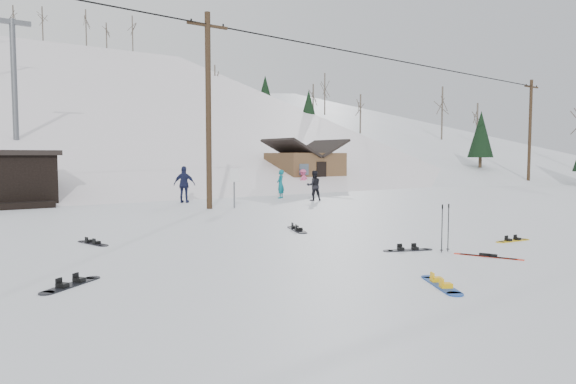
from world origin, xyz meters
TOP-DOWN VIEW (x-y plane):
  - ground at (0.00, 0.00)m, footprint 200.00×200.00m
  - ski_slope at (0.00, 55.00)m, footprint 60.00×85.24m
  - ridge_right at (38.00, 50.00)m, footprint 45.66×93.98m
  - treeline_right at (36.00, 42.00)m, footprint 20.00×60.00m
  - utility_pole at (2.00, 14.00)m, footprint 2.00×0.26m
  - utility_pole_right at (34.00, 17.00)m, footprint 2.00×0.26m
  - trail_sign at (3.10, 13.58)m, footprint 0.50×0.09m
  - lift_hut at (-5.00, 20.94)m, footprint 3.40×4.10m
  - lift_tower_near at (-4.00, 30.00)m, footprint 2.20×0.36m
  - cabin at (15.00, 24.00)m, footprint 5.39×4.40m
  - hero_snowboard at (-0.73, -1.47)m, footprint 0.93×1.41m
  - hero_skis at (2.47, -0.32)m, footprint 0.72×1.53m
  - ski_poles at (2.15, 0.72)m, footprint 0.34×0.09m
  - board_scatter_a at (-6.49, 2.53)m, footprint 1.25×0.99m
  - board_scatter_b at (-4.95, 7.13)m, footprint 0.56×1.34m
  - board_scatter_d at (1.52, 1.39)m, footprint 1.27×0.69m
  - board_scatter_e at (5.14, 0.69)m, footprint 1.28×0.37m
  - board_scatter_f at (1.30, 6.03)m, footprint 0.82×1.62m
  - skier_teal at (8.05, 17.06)m, footprint 0.72×0.68m
  - skier_dark at (8.66, 14.66)m, footprint 0.99×0.89m
  - skier_pink at (13.03, 21.59)m, footprint 1.10×0.81m
  - skier_navy at (2.30, 17.57)m, footprint 1.18×1.06m

SIDE VIEW (x-z plane):
  - ski_slope at x=0.00m, z-range -44.99..20.99m
  - ridge_right at x=38.00m, z-range -38.30..16.30m
  - ground at x=0.00m, z-range 0.00..0.00m
  - treeline_right at x=36.00m, z-range -5.00..5.00m
  - board_scatter_e at x=5.14m, z-range -0.02..0.07m
  - hero_skis at x=2.47m, z-range -0.02..0.07m
  - board_scatter_d at x=1.52m, z-range -0.02..0.07m
  - board_scatter_b at x=-4.95m, z-range -0.02..0.07m
  - board_scatter_a at x=-6.49m, z-range -0.03..0.08m
  - hero_snowboard at x=-0.73m, z-range -0.03..0.08m
  - board_scatter_f at x=1.30m, z-range -0.03..0.09m
  - ski_poles at x=2.15m, z-range 0.01..1.25m
  - skier_pink at x=13.03m, z-range 0.00..1.53m
  - skier_teal at x=8.05m, z-range 0.00..1.66m
  - skier_dark at x=8.66m, z-range 0.00..1.67m
  - skier_navy at x=2.30m, z-range 0.00..1.93m
  - trail_sign at x=3.10m, z-range 0.35..2.20m
  - lift_hut at x=-5.00m, z-range -0.01..2.74m
  - cabin at x=15.00m, z-range -0.40..3.37m
  - utility_pole at x=2.00m, z-range 0.18..9.18m
  - utility_pole_right at x=34.00m, z-range 0.18..9.18m
  - lift_tower_near at x=-4.00m, z-range 3.86..11.86m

